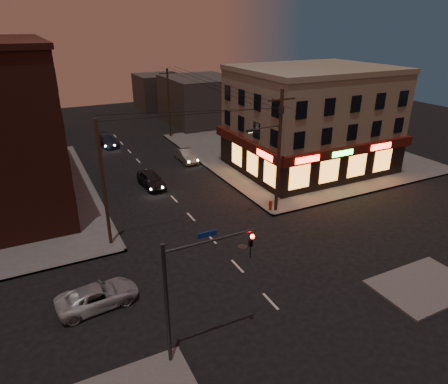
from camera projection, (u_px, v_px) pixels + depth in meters
ground at (237, 266)px, 26.14m from camera, size 120.00×120.00×0.00m
sidewalk_ne at (292, 151)px, 49.13m from camera, size 24.00×28.00×0.15m
pizza_building at (311, 119)px, 41.62m from camera, size 15.85×12.85×10.50m
bg_building_ne_a at (200, 100)px, 61.73m from camera, size 10.00×12.00×7.00m
bg_building_nw at (5, 108)px, 53.70m from camera, size 9.00×10.00×8.00m
bg_building_ne_b at (160, 91)px, 72.60m from camera, size 8.00×8.00×6.00m
utility_pole_main at (278, 146)px, 31.38m from camera, size 4.20×0.44×10.00m
utility_pole_far at (169, 103)px, 53.38m from camera, size 0.26×0.26×9.00m
utility_pole_west at (104, 185)px, 26.84m from camera, size 0.24×0.24×9.00m
traffic_signal at (188, 283)px, 17.60m from camera, size 4.49×0.32×6.47m
suv_cross at (98, 296)px, 22.33m from camera, size 4.68×2.51×1.25m
sedan_near at (151, 180)px, 38.37m from camera, size 2.04×4.47×1.49m
sedan_mid at (186, 156)px, 45.40m from camera, size 1.52×4.19×1.37m
sedan_far at (108, 141)px, 51.07m from camera, size 2.33×4.87×1.37m
fire_hydrant at (271, 205)px, 33.46m from camera, size 0.39×0.39×0.85m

